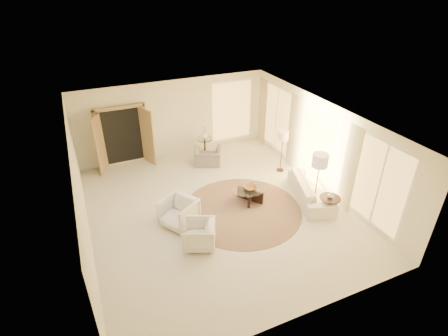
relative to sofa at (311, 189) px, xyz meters
name	(u,v)px	position (x,y,z in m)	size (l,w,h in m)	color
room	(216,168)	(-2.83, 0.61, 1.07)	(7.04, 8.04, 2.83)	beige
windows_right	(318,146)	(0.62, 0.71, 1.03)	(0.10, 6.40, 2.40)	#FFCA66
window_back_corner	(232,111)	(-0.53, 4.56, 1.03)	(1.70, 0.10, 2.40)	#FFCA66
curtains_right	(300,136)	(0.57, 1.61, 0.98)	(0.06, 5.20, 2.60)	tan
french_doors	(123,137)	(-4.73, 4.43, 0.74)	(1.95, 0.66, 2.16)	tan
area_rug	(242,210)	(-2.18, 0.30, -0.32)	(3.46, 3.46, 0.01)	#483023
sofa	(311,189)	(0.00, 0.00, 0.00)	(2.22, 0.87, 0.65)	white
armchair_left	(179,211)	(-4.03, 0.41, 0.11)	(0.84, 0.79, 0.87)	white
armchair_right	(199,234)	(-3.82, -0.61, 0.06)	(0.75, 0.70, 0.77)	white
accent_chair	(208,154)	(-2.07, 3.27, 0.08)	(0.92, 0.60, 0.81)	gray
coffee_table	(250,193)	(-1.73, 0.64, -0.06)	(1.16, 1.16, 0.41)	black
end_table	(329,203)	(0.00, -0.84, 0.05)	(0.58, 0.58, 0.55)	black
side_table	(205,145)	(-1.90, 4.01, 0.08)	(0.58, 0.58, 0.67)	#2E211A
floor_lamp_near	(283,137)	(0.07, 1.84, 0.95)	(0.36, 0.36, 1.50)	#2E211A
floor_lamp_far	(320,163)	(-0.25, -0.48, 1.21)	(0.44, 0.44, 1.81)	#2E211A
bowl	(251,188)	(-1.73, 0.64, 0.14)	(0.38, 0.38, 0.09)	brown
end_vase	(331,195)	(0.00, -0.84, 0.31)	(0.16, 0.16, 0.17)	white
side_vase	(205,135)	(-1.90, 4.01, 0.47)	(0.24, 0.24, 0.25)	white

